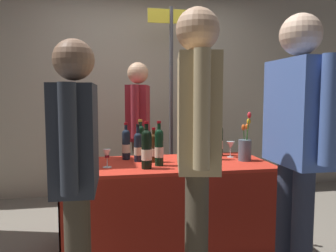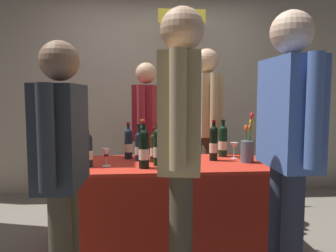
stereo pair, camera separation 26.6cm
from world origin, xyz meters
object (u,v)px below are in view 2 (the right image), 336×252
display_bottle_0 (139,146)px  booth_signpost (182,85)px  wine_glass_near_vendor (234,147)px  wine_glass_mid (106,154)px  taster_foreground_right (182,133)px  featured_wine_bottle (143,141)px  flower_vase (247,149)px  vendor_presenter (146,124)px  tasting_table (168,189)px

display_bottle_0 → booth_signpost: size_ratio=0.14×
wine_glass_near_vendor → booth_signpost: (-0.33, 1.06, 0.56)m
wine_glass_mid → taster_foreground_right: 0.93m
featured_wine_bottle → booth_signpost: bearing=65.1°
display_bottle_0 → wine_glass_mid: size_ratio=2.22×
wine_glass_near_vendor → booth_signpost: bearing=107.2°
wine_glass_mid → flower_vase: flower_vase is taller
vendor_presenter → booth_signpost: size_ratio=0.71×
tasting_table → vendor_presenter: size_ratio=1.02×
wine_glass_near_vendor → wine_glass_mid: 1.10m
tasting_table → booth_signpost: size_ratio=0.72×
vendor_presenter → booth_signpost: booth_signpost is taller
taster_foreground_right → wine_glass_near_vendor: bearing=-19.8°
featured_wine_bottle → taster_foreground_right: taster_foreground_right is taller
featured_wine_bottle → vendor_presenter: (0.04, 0.66, 0.09)m
featured_wine_bottle → display_bottle_0: bearing=-105.8°
wine_glass_near_vendor → tasting_table: bearing=-167.3°
display_bottle_0 → flower_vase: flower_vase is taller
flower_vase → taster_foreground_right: (-0.64, -0.81, 0.23)m
wine_glass_mid → booth_signpost: 1.59m
tasting_table → taster_foreground_right: taster_foreground_right is taller
wine_glass_mid → vendor_presenter: vendor_presenter is taller
wine_glass_mid → flower_vase: (1.14, 0.06, 0.01)m
display_bottle_0 → taster_foreground_right: taster_foreground_right is taller
featured_wine_bottle → wine_glass_near_vendor: (0.79, -0.07, -0.05)m
display_bottle_0 → wine_glass_mid: 0.31m
vendor_presenter → taster_foreground_right: bearing=18.0°
wine_glass_near_vendor → taster_foreground_right: (-0.58, -0.97, 0.24)m
tasting_table → flower_vase: size_ratio=3.98×
vendor_presenter → tasting_table: bearing=22.9°
display_bottle_0 → booth_signpost: (0.49, 1.10, 0.53)m
featured_wine_bottle → wine_glass_near_vendor: bearing=-5.1°
display_bottle_0 → vendor_presenter: 0.78m
display_bottle_0 → taster_foreground_right: bearing=-75.2°
wine_glass_near_vendor → booth_signpost: 1.24m
taster_foreground_right → display_bottle_0: bearing=25.6°
featured_wine_bottle → booth_signpost: size_ratio=0.15×
tasting_table → featured_wine_bottle: bearing=135.3°
flower_vase → display_bottle_0: bearing=171.9°
display_bottle_0 → vendor_presenter: size_ratio=0.19×
flower_vase → taster_foreground_right: bearing=-128.4°
tasting_table → taster_foreground_right: (0.01, -0.84, 0.56)m
taster_foreground_right → vendor_presenter: bearing=16.6°
vendor_presenter → taster_foreground_right: taster_foreground_right is taller
wine_glass_near_vendor → taster_foreground_right: bearing=-120.6°
featured_wine_bottle → wine_glass_near_vendor: size_ratio=2.42×
flower_vase → vendor_presenter: vendor_presenter is taller
wine_glass_near_vendor → flower_vase: size_ratio=0.34×
display_bottle_0 → featured_wine_bottle: bearing=74.2°
flower_vase → booth_signpost: 1.40m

